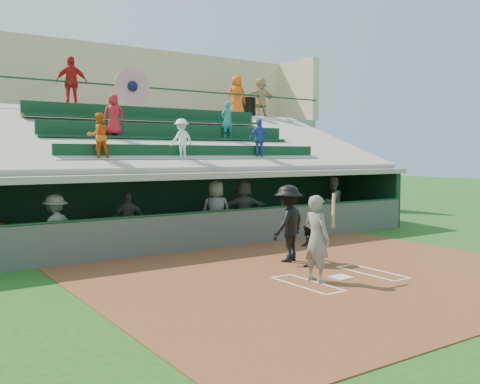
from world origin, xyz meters
TOP-DOWN VIEW (x-y plane):
  - ground at (0.00, 0.00)m, footprint 100.00×100.00m
  - dirt_slab at (0.00, 0.50)m, footprint 11.00×9.00m
  - home_plate at (0.00, 0.00)m, footprint 0.43×0.43m
  - batters_box_chalk at (0.00, 0.00)m, footprint 2.65×1.85m
  - dugout_floor at (0.00, 6.75)m, footprint 16.00×3.50m
  - concourse_slab at (0.00, 13.50)m, footprint 20.00×3.00m
  - grandstand at (-0.01, 10.51)m, footprint 20.40×10.40m
  - batter_at_plate at (-0.71, 0.05)m, footprint 0.88×0.78m
  - catcher at (0.23, 1.44)m, footprint 0.63×0.57m
  - home_umpire at (0.21, 2.17)m, footprint 1.49×1.20m
  - dugout_bench at (-0.17, 8.13)m, footprint 13.09×2.73m
  - dugout_player_a at (-4.89, 5.52)m, footprint 1.29×0.99m
  - dugout_player_b at (-2.36, 6.76)m, footprint 1.04×0.66m
  - dugout_player_c at (0.12, 5.65)m, footprint 1.11×0.89m
  - dugout_player_d at (1.63, 6.34)m, footprint 1.88×0.99m
  - dugout_player_e at (2.85, 5.47)m, footprint 0.60×0.42m
  - dugout_player_f at (5.58, 6.13)m, footprint 1.07×0.91m
  - trash_bin at (6.35, 12.77)m, footprint 0.66×0.66m
  - concourse_staff_a at (-2.40, 12.13)m, footprint 1.26×0.79m
  - concourse_staff_b at (5.31, 12.27)m, footprint 1.07×0.85m
  - concourse_staff_c at (6.60, 12.14)m, footprint 1.78×0.58m

SIDE VIEW (x-z plane):
  - ground at x=0.00m, z-range 0.00..0.00m
  - dirt_slab at x=0.00m, z-range 0.00..0.02m
  - dugout_floor at x=0.00m, z-range 0.00..0.04m
  - batters_box_chalk at x=0.00m, z-range 0.02..0.03m
  - home_plate at x=0.00m, z-range 0.02..0.05m
  - dugout_bench at x=-0.17m, z-range 0.04..0.44m
  - catcher at x=0.23m, z-range 0.02..1.07m
  - dugout_player_e at x=2.85m, z-range 0.04..1.59m
  - dugout_player_b at x=-2.36m, z-range 0.04..1.69m
  - dugout_player_a at x=-4.89m, z-range 0.04..1.79m
  - batter_at_plate at x=-0.71m, z-range 0.01..1.97m
  - dugout_player_d at x=1.63m, z-range 0.04..1.97m
  - dugout_player_f at x=5.58m, z-range 0.04..2.00m
  - home_umpire at x=0.21m, z-range 0.02..2.03m
  - dugout_player_c at x=0.12m, z-range 0.04..2.02m
  - grandstand at x=-0.01m, z-range -1.64..6.16m
  - concourse_slab at x=0.00m, z-range 0.00..4.60m
  - trash_bin at x=6.35m, z-range 4.60..5.60m
  - concourse_staff_b at x=5.31m, z-range 4.60..6.51m
  - concourse_staff_c at x=6.60m, z-range 4.60..6.52m
  - concourse_staff_a at x=-2.40m, z-range 4.60..6.60m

